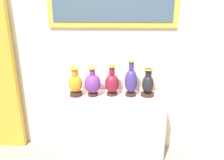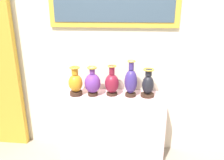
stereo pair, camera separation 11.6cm
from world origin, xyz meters
TOP-DOWN VIEW (x-y plane):
  - ground_plane at (0.00, 0.00)m, footprint 9.78×9.78m
  - display_shelf at (0.00, 0.00)m, footprint 1.28×0.36m
  - back_wall at (-0.00, 0.24)m, footprint 3.78×0.14m
  - curtain_gold at (-1.48, 0.12)m, footprint 0.51×0.08m
  - vase_amber at (-0.43, -0.06)m, footprint 0.17×0.17m
  - vase_violet at (-0.22, -0.05)m, footprint 0.19×0.19m
  - vase_burgundy at (0.00, -0.01)m, footprint 0.17×0.17m
  - vase_indigo at (0.22, -0.03)m, footprint 0.15×0.15m
  - vase_onyx at (0.42, -0.02)m, footprint 0.16×0.16m

SIDE VIEW (x-z plane):
  - ground_plane at x=0.00m, z-range 0.00..0.00m
  - display_shelf at x=0.00m, z-range 0.00..0.84m
  - vase_onyx at x=0.42m, z-range 0.82..1.15m
  - vase_burgundy at x=0.00m, z-range 0.81..1.17m
  - vase_amber at x=-0.43m, z-range 0.82..1.16m
  - vase_violet at x=-0.22m, z-range 0.82..1.17m
  - vase_indigo at x=0.22m, z-range 0.81..1.23m
  - curtain_gold at x=-1.48m, z-range 0.00..2.09m
  - back_wall at x=0.00m, z-range 0.03..2.82m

